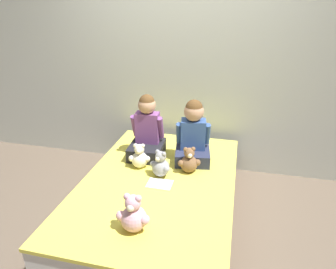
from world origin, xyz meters
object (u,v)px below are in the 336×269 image
Objects in this scene: child_on_left at (147,132)px; teddy_bear_at_foot_of_bed at (133,215)px; teddy_bear_between_children at (161,165)px; teddy_bear_held_by_right_child at (189,161)px; teddy_bear_held_by_left_child at (140,157)px; sign_card at (160,184)px; child_on_right at (193,135)px; bed at (159,201)px.

child_on_left is 2.20× the size of teddy_bear_at_foot_of_bed.
teddy_bear_held_by_right_child is at bearing 51.68° from teddy_bear_between_children.
teddy_bear_held_by_left_child is at bearing 179.68° from teddy_bear_between_children.
sign_card is at bearing 88.19° from teddy_bear_at_foot_of_bed.
teddy_bear_at_foot_of_bed is (-0.23, -1.07, -0.15)m from child_on_right.
teddy_bear_between_children is at bearing -131.44° from child_on_right.
child_on_left is 0.29m from teddy_bear_held_by_left_child.
child_on_right reaches higher than bed.
bed is 9.35× the size of sign_card.
teddy_bear_at_foot_of_bed is (0.23, -1.07, -0.13)m from child_on_left.
teddy_bear_at_foot_of_bed is 0.59m from sign_card.
child_on_left is 0.46m from child_on_right.
teddy_bear_held_by_right_child is (0.46, -0.23, -0.14)m from child_on_left.
child_on_left is 2.52× the size of teddy_bear_held_by_right_child.
bed is 3.16× the size of child_on_left.
teddy_bear_held_by_right_child is (0.01, -0.23, -0.16)m from child_on_right.
bed is 0.23m from sign_card.
teddy_bear_held_by_right_child is at bearing -6.32° from teddy_bear_held_by_left_child.
sign_card reaches higher than bed.
teddy_bear_at_foot_of_bed reaches higher than teddy_bear_between_children.
child_on_right is 0.55m from teddy_bear_held_by_left_child.
teddy_bear_between_children is (-0.23, -0.36, -0.16)m from child_on_right.
teddy_bear_held_by_left_child is at bearing 106.60° from teddy_bear_at_foot_of_bed.
teddy_bear_at_foot_of_bed is (0.23, -0.81, 0.02)m from teddy_bear_held_by_left_child.
sign_card is (0.03, -0.06, 0.22)m from bed.
child_on_right is at bearing 72.19° from teddy_bear_held_by_right_child.
child_on_right is 0.45m from teddy_bear_between_children.
teddy_bear_held_by_right_child reaches higher than sign_card.
sign_card is (0.03, 0.58, -0.12)m from teddy_bear_at_foot_of_bed.
teddy_bear_held_by_left_child reaches higher than sign_card.
teddy_bear_between_children is 0.87× the size of teddy_bear_at_foot_of_bed.
teddy_bear_held_by_right_child is 0.26m from teddy_bear_between_children.
bed is 0.67m from child_on_left.
teddy_bear_between_children is (0.23, -0.36, -0.14)m from child_on_left.
teddy_bear_at_foot_of_bed is at bearing -80.79° from child_on_left.
sign_card is (0.26, -0.49, -0.24)m from child_on_left.
teddy_bear_at_foot_of_bed is (-0.23, -0.83, 0.01)m from teddy_bear_held_by_right_child.
child_on_left is 0.54m from teddy_bear_held_by_right_child.
child_on_left reaches higher than sign_card.
teddy_bear_between_children is (0.23, -0.10, 0.00)m from teddy_bear_held_by_left_child.
bed is 0.72m from teddy_bear_at_foot_of_bed.
child_on_left is at bearing 117.65° from sign_card.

